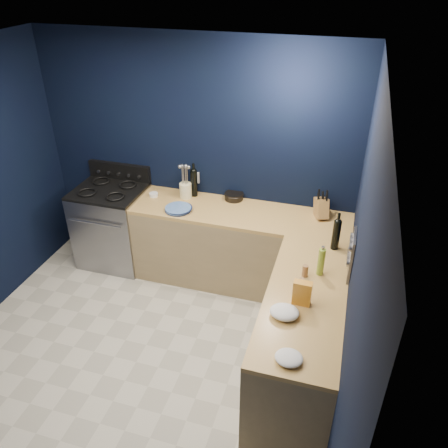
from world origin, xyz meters
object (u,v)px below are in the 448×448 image
at_px(plate_stack, 178,209).
at_px(knife_block, 321,208).
at_px(crouton_bag, 302,293).
at_px(utensil_crock, 186,190).
at_px(gas_range, 114,227).

distance_m(plate_stack, knife_block, 1.48).
relative_size(plate_stack, knife_block, 1.38).
distance_m(plate_stack, crouton_bag, 1.82).
height_order(plate_stack, crouton_bag, crouton_bag).
xyz_separation_m(utensil_crock, crouton_bag, (1.47, -1.40, 0.02)).
bearing_deg(plate_stack, crouton_bag, -37.08).
bearing_deg(gas_range, knife_block, 3.93).
height_order(plate_stack, knife_block, knife_block).
relative_size(gas_range, knife_block, 4.58).
bearing_deg(utensil_crock, plate_stack, -84.89).
height_order(gas_range, utensil_crock, utensil_crock).
bearing_deg(utensil_crock, crouton_bag, -43.44).
bearing_deg(gas_range, plate_stack, -8.56).
bearing_deg(utensil_crock, gas_range, -169.02).
relative_size(utensil_crock, crouton_bag, 0.80).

